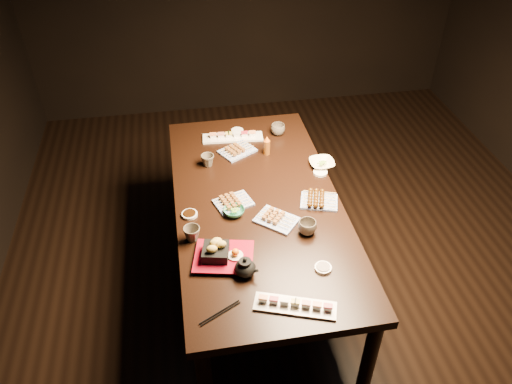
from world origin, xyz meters
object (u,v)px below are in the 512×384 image
(sushi_platter_far, at_px, (233,135))
(yakitori_plate_center, at_px, (233,200))
(condiment_bottle, at_px, (267,145))
(yakitori_plate_left, at_px, (237,148))
(teacup_mid_right, at_px, (307,227))
(dining_table, at_px, (257,249))
(sushi_platter_near, at_px, (295,304))
(edamame_bowl_cream, at_px, (322,164))
(teapot, at_px, (245,266))
(teacup_near_left, at_px, (192,234))
(yakitori_plate_right, at_px, (277,217))
(edamame_bowl_green, at_px, (234,211))
(tempura_tray, at_px, (224,252))
(teacup_far_left, at_px, (208,160))
(teacup_far_right, at_px, (278,129))

(sushi_platter_far, bearing_deg, yakitori_plate_center, 86.88)
(sushi_platter_far, relative_size, condiment_bottle, 3.08)
(yakitori_plate_left, bearing_deg, teacup_mid_right, -102.65)
(dining_table, relative_size, sushi_platter_near, 5.02)
(edamame_bowl_cream, xyz_separation_m, teapot, (-0.59, -0.78, 0.03))
(teacup_near_left, height_order, condiment_bottle, condiment_bottle)
(yakitori_plate_center, bearing_deg, yakitori_plate_right, -59.56)
(sushi_platter_far, relative_size, edamame_bowl_green, 3.47)
(yakitori_plate_center, relative_size, edamame_bowl_cream, 1.32)
(tempura_tray, bearing_deg, dining_table, 72.29)
(sushi_platter_near, relative_size, edamame_bowl_green, 3.21)
(teacup_far_left, distance_m, teapot, 0.90)
(teacup_far_right, relative_size, condiment_bottle, 0.72)
(dining_table, relative_size, yakitori_plate_right, 8.66)
(yakitori_plate_center, bearing_deg, teacup_near_left, -152.66)
(yakitori_plate_left, height_order, teacup_mid_right, teacup_mid_right)
(yakitori_plate_left, distance_m, edamame_bowl_cream, 0.53)
(dining_table, height_order, yakitori_plate_right, yakitori_plate_right)
(yakitori_plate_right, distance_m, yakitori_plate_left, 0.68)
(sushi_platter_near, distance_m, sushi_platter_far, 1.41)
(yakitori_plate_center, bearing_deg, edamame_bowl_green, -113.53)
(sushi_platter_far, distance_m, teacup_mid_right, 0.98)
(edamame_bowl_green, distance_m, tempura_tray, 0.34)
(teacup_far_right, bearing_deg, edamame_bowl_cream, -65.25)
(tempura_tray, distance_m, teacup_far_left, 0.79)
(yakitori_plate_center, height_order, tempura_tray, tempura_tray)
(yakitori_plate_center, distance_m, yakitori_plate_right, 0.27)
(yakitori_plate_left, height_order, edamame_bowl_cream, yakitori_plate_left)
(edamame_bowl_green, xyz_separation_m, teapot, (-0.01, -0.43, 0.03))
(sushi_platter_far, height_order, teacup_near_left, teacup_near_left)
(sushi_platter_far, relative_size, teacup_mid_right, 4.13)
(tempura_tray, bearing_deg, edamame_bowl_green, 85.92)
(edamame_bowl_cream, bearing_deg, teapot, -127.13)
(dining_table, bearing_deg, teacup_mid_right, -38.37)
(edamame_bowl_green, bearing_deg, teapot, -91.00)
(teacup_near_left, bearing_deg, yakitori_plate_right, 8.34)
(edamame_bowl_cream, distance_m, condiment_bottle, 0.36)
(yakitori_plate_center, height_order, yakitori_plate_left, yakitori_plate_left)
(teacup_far_right, height_order, teapot, teapot)
(sushi_platter_near, xyz_separation_m, yakitori_plate_right, (0.04, 0.57, 0.00))
(teacup_near_left, distance_m, teacup_mid_right, 0.58)
(sushi_platter_far, distance_m, yakitori_plate_left, 0.16)
(condiment_bottle, bearing_deg, sushi_platter_near, -94.96)
(yakitori_plate_left, bearing_deg, teacup_far_left, -179.59)
(tempura_tray, relative_size, teacup_far_right, 3.09)
(edamame_bowl_cream, bearing_deg, sushi_platter_near, -111.89)
(sushi_platter_far, height_order, edamame_bowl_green, sushi_platter_far)
(dining_table, bearing_deg, sushi_platter_far, 111.58)
(teacup_near_left, bearing_deg, teacup_far_left, 77.46)
(dining_table, distance_m, edamame_bowl_cream, 0.64)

